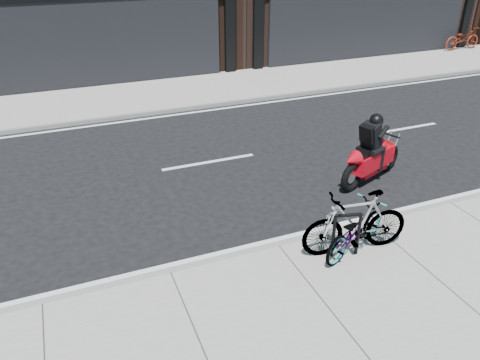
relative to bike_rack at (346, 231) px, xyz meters
name	(u,v)px	position (x,y,z in m)	size (l,w,h in m)	color
ground	(238,200)	(-0.94, 2.65, -0.62)	(120.00, 120.00, 0.00)	black
sidewalk_far	(157,94)	(-0.94, 10.40, -0.56)	(60.00, 3.50, 0.13)	gray
bike_rack	(346,231)	(0.00, 0.00, 0.00)	(0.49, 0.16, 0.84)	black
bicycle_front	(355,230)	(0.21, 0.05, -0.06)	(0.58, 1.66, 0.87)	gray
bicycle_rear	(356,223)	(0.20, 0.05, 0.09)	(0.55, 1.94, 1.17)	gray
motorcycle	(375,153)	(2.33, 2.40, 0.05)	(2.11, 1.05, 1.65)	black
bicycle_far	(462,38)	(14.09, 11.65, 0.02)	(0.69, 1.97, 1.03)	maroon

